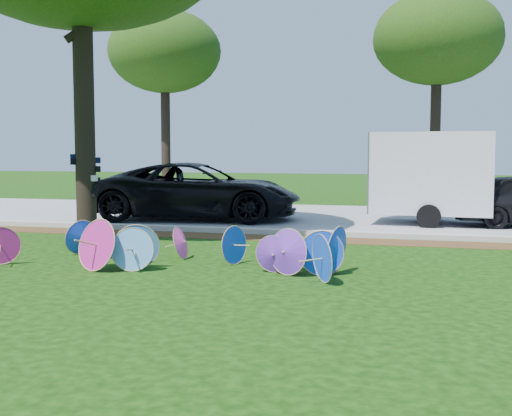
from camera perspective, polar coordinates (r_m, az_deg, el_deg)
The scene contains 8 objects.
ground at distance 10.07m, azimuth -5.68°, elevation -6.03°, with size 90.00×90.00×0.00m, color black.
mulch_strip at distance 14.31m, azimuth 0.60°, elevation -2.66°, with size 90.00×1.00×0.01m, color #472D16.
curb at distance 14.98m, azimuth 1.25°, elevation -2.10°, with size 90.00×0.30×0.12m, color #B7B5AD.
street at distance 19.02m, azimuth 4.16°, elevation -0.74°, with size 90.00×8.00×0.01m, color gray.
parasol_pile at distance 10.62m, azimuth -5.91°, elevation -3.46°, with size 6.23×2.14×0.88m.
black_van at distance 18.12m, azimuth -5.19°, elevation 1.48°, with size 2.65×5.75×1.60m, color black.
cargo_trailer at distance 17.55m, azimuth 15.39°, elevation 3.03°, with size 3.03×1.92×2.72m, color silver.
bg_trees at distance 23.88m, azimuth 15.63°, elevation 14.14°, with size 24.66×4.88×7.40m.
Camera 1 is at (3.45, -9.26, 1.94)m, focal length 45.00 mm.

